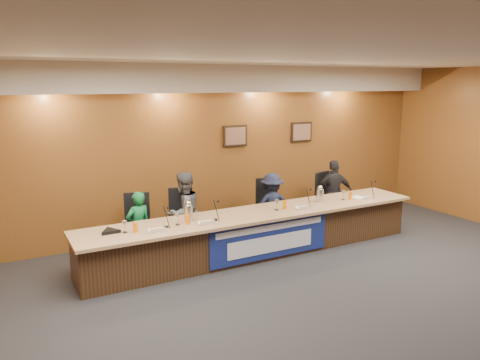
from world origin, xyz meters
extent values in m
plane|color=black|center=(0.00, 0.00, 0.00)|extent=(10.00, 10.00, 0.00)
cube|color=silver|center=(0.00, 0.00, 3.20)|extent=(10.00, 8.00, 0.04)
cube|color=brown|center=(0.00, 4.00, 1.60)|extent=(10.00, 0.04, 3.20)
cube|color=beige|center=(0.00, 3.75, 2.95)|extent=(10.00, 0.50, 0.50)
cube|color=#392413|center=(0.00, 2.40, 0.35)|extent=(6.00, 0.80, 0.70)
cube|color=#A57E58|center=(0.00, 2.35, 0.72)|extent=(6.10, 0.95, 0.05)
cube|color=navy|center=(0.00, 1.99, 0.38)|extent=(2.20, 0.02, 0.65)
cube|color=silver|center=(0.00, 1.97, 0.58)|extent=(2.00, 0.01, 0.10)
cube|color=silver|center=(0.00, 1.97, 0.30)|extent=(1.60, 0.01, 0.28)
cube|color=black|center=(0.40, 3.97, 1.85)|extent=(0.52, 0.04, 0.42)
cube|color=black|center=(2.00, 3.97, 1.85)|extent=(0.52, 0.04, 0.42)
imported|color=#10622F|center=(-1.87, 3.06, 0.58)|extent=(0.48, 0.37, 1.16)
imported|color=#494B4E|center=(-1.08, 3.06, 0.71)|extent=(0.84, 0.76, 1.41)
imported|color=#141A31|center=(0.70, 3.06, 0.61)|extent=(0.87, 0.60, 1.23)
imported|color=black|center=(2.19, 3.06, 0.68)|extent=(0.86, 0.60, 1.35)
cube|color=black|center=(-1.87, 3.16, 0.48)|extent=(0.62, 0.62, 0.08)
cube|color=black|center=(-1.08, 3.16, 0.48)|extent=(0.61, 0.61, 0.08)
cube|color=black|center=(0.70, 3.16, 0.48)|extent=(0.61, 0.61, 0.08)
cube|color=black|center=(2.19, 3.16, 0.48)|extent=(0.60, 0.60, 0.08)
cube|color=white|center=(-1.87, 2.10, 0.80)|extent=(0.24, 0.08, 0.10)
cylinder|color=black|center=(-1.67, 2.28, 0.76)|extent=(0.07, 0.07, 0.02)
cylinder|color=#FA7100|center=(-2.14, 2.26, 0.82)|extent=(0.06, 0.06, 0.15)
cylinder|color=silver|center=(-2.28, 2.32, 0.84)|extent=(0.08, 0.08, 0.18)
cube|color=white|center=(-1.08, 2.09, 0.80)|extent=(0.24, 0.08, 0.10)
cylinder|color=black|center=(-0.86, 2.26, 0.76)|extent=(0.07, 0.07, 0.02)
cylinder|color=#FA7100|center=(-1.33, 2.28, 0.82)|extent=(0.06, 0.06, 0.15)
cylinder|color=silver|center=(-1.48, 2.32, 0.84)|extent=(0.08, 0.08, 0.18)
cube|color=white|center=(0.74, 2.10, 0.80)|extent=(0.24, 0.08, 0.10)
cylinder|color=black|center=(0.91, 2.25, 0.76)|extent=(0.07, 0.07, 0.02)
cylinder|color=#FA7100|center=(0.48, 2.31, 0.82)|extent=(0.06, 0.06, 0.15)
cylinder|color=silver|center=(0.31, 2.30, 0.84)|extent=(0.08, 0.08, 0.18)
cube|color=white|center=(2.19, 2.11, 0.80)|extent=(0.24, 0.08, 0.10)
cylinder|color=black|center=(2.36, 2.21, 0.76)|extent=(0.07, 0.07, 0.02)
cylinder|color=#FA7100|center=(1.93, 2.28, 0.82)|extent=(0.06, 0.06, 0.15)
cylinder|color=silver|center=(1.79, 2.32, 0.84)|extent=(0.08, 0.08, 0.18)
cylinder|color=silver|center=(-1.25, 2.42, 0.88)|extent=(0.13, 0.13, 0.26)
cylinder|color=silver|center=(1.32, 2.42, 0.87)|extent=(0.13, 0.13, 0.23)
cylinder|color=black|center=(-2.47, 2.42, 0.78)|extent=(0.32, 0.32, 0.05)
cube|color=white|center=(2.16, 2.30, 0.75)|extent=(0.26, 0.33, 0.01)
camera|label=1|loc=(-3.91, -4.14, 2.87)|focal=35.00mm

